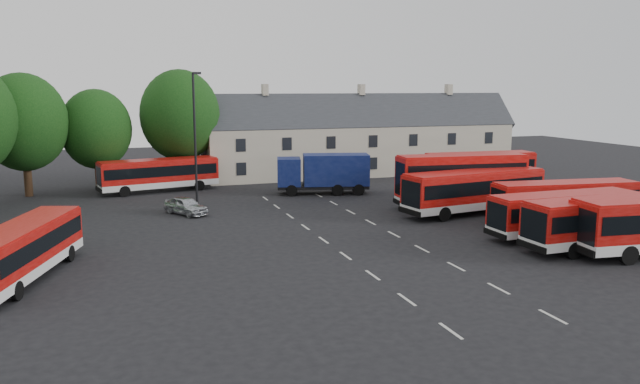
{
  "coord_description": "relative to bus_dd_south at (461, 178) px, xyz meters",
  "views": [
    {
      "loc": [
        -12.69,
        -35.08,
        9.82
      ],
      "look_at": [
        1.58,
        7.45,
        2.2
      ],
      "focal_mm": 35.0,
      "sensor_mm": 36.0,
      "label": 1
    }
  ],
  "objects": [
    {
      "name": "bus_row_d",
      "position": [
        4.13,
        -7.45,
        -0.67
      ],
      "size": [
        10.87,
        3.66,
        3.01
      ],
      "rotation": [
        0.0,
        0.0,
        -0.12
      ],
      "color": "silver",
      "rests_on": "ground"
    },
    {
      "name": "bus_dd_north",
      "position": [
        3.98,
        3.5,
        -0.17
      ],
      "size": [
        9.99,
        2.86,
        4.05
      ],
      "rotation": [
        0.0,
        0.0,
        -0.06
      ],
      "color": "silver",
      "rests_on": "ground"
    },
    {
      "name": "bus_west",
      "position": [
        -31.46,
        -9.78,
        -0.75
      ],
      "size": [
        5.26,
        10.43,
        2.88
      ],
      "rotation": [
        0.0,
        0.0,
        1.27
      ],
      "color": "silver",
      "rests_on": "ground"
    },
    {
      "name": "bus_dd_south",
      "position": [
        0.0,
        0.0,
        0.0
      ],
      "size": [
        10.8,
        3.43,
        4.36
      ],
      "rotation": [
        0.0,
        0.0,
        -0.1
      ],
      "color": "silver",
      "rests_on": "ground"
    },
    {
      "name": "bus_row_b",
      "position": [
        1.51,
        -14.41,
        -0.58
      ],
      "size": [
        11.24,
        2.95,
        3.16
      ],
      "rotation": [
        0.0,
        0.0,
        0.03
      ],
      "color": "silver",
      "rests_on": "ground"
    },
    {
      "name": "lane_markings",
      "position": [
        -11.72,
        -6.87,
        -2.47
      ],
      "size": [
        5.15,
        33.8,
        0.01
      ],
      "color": "beige",
      "rests_on": "ground"
    },
    {
      "name": "ground",
      "position": [
        -14.22,
        -8.87,
        -2.48
      ],
      "size": [
        140.0,
        140.0,
        0.0
      ],
      "primitive_type": "plane",
      "color": "black",
      "rests_on": "ground"
    },
    {
      "name": "bus_north",
      "position": [
        -22.82,
        15.86,
        -0.63
      ],
      "size": [
        11.18,
        4.64,
        3.08
      ],
      "rotation": [
        0.0,
        0.0,
        0.2
      ],
      "color": "silver",
      "rests_on": "ground"
    },
    {
      "name": "lamppost",
      "position": [
        -20.42,
        7.26,
        3.37
      ],
      "size": [
        0.76,
        0.41,
        10.96
      ],
      "rotation": [
        0.0,
        0.0,
        0.23
      ],
      "color": "black",
      "rests_on": "ground"
    },
    {
      "name": "treeline",
      "position": [
        -34.96,
        10.5,
        4.2
      ],
      "size": [
        29.92,
        32.59,
        12.01
      ],
      "color": "black",
      "rests_on": "ground"
    },
    {
      "name": "bus_row_e",
      "position": [
        -0.39,
        -2.55,
        -0.45
      ],
      "size": [
        12.21,
        4.43,
        3.38
      ],
      "rotation": [
        0.0,
        0.0,
        0.15
      ],
      "color": "silver",
      "rests_on": "ground"
    },
    {
      "name": "box_truck",
      "position": [
        -8.43,
        9.86,
        -0.42
      ],
      "size": [
        8.75,
        4.6,
        3.66
      ],
      "rotation": [
        0.0,
        0.0,
        -0.25
      ],
      "color": "black",
      "rests_on": "ground"
    },
    {
      "name": "bus_row_c",
      "position": [
        1.02,
        -11.04,
        -0.72
      ],
      "size": [
        10.42,
        2.58,
        2.94
      ],
      "rotation": [
        0.0,
        0.0,
        0.02
      ],
      "color": "silver",
      "rests_on": "ground"
    },
    {
      "name": "terrace_houses",
      "position": [
        -0.22,
        21.13,
        1.38
      ],
      "size": [
        35.7,
        7.13,
        10.06
      ],
      "color": "beige",
      "rests_on": "ground"
    },
    {
      "name": "silver_car",
      "position": [
        -21.68,
        4.33,
        -1.79
      ],
      "size": [
        3.45,
        4.32,
        1.38
      ],
      "primitive_type": "imported",
      "rotation": [
        0.0,
        0.0,
        0.53
      ],
      "color": "#B3B5BB",
      "rests_on": "ground"
    }
  ]
}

